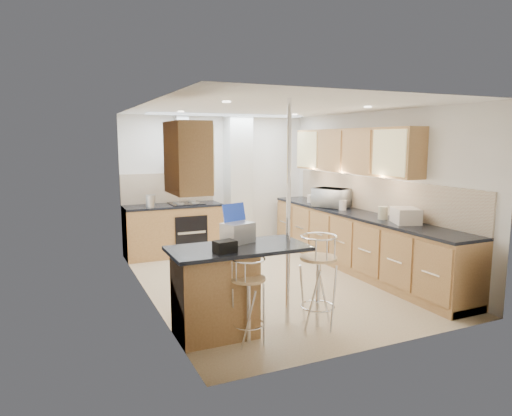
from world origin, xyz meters
name	(u,v)px	position (x,y,z in m)	size (l,w,h in m)	color
ground	(272,281)	(0.00, 0.00, 0.00)	(4.80, 4.80, 0.00)	tan
room_shell	(281,174)	(0.32, 0.38, 1.54)	(3.64, 4.84, 2.51)	white
right_counter	(357,241)	(1.50, 0.00, 0.46)	(0.63, 4.40, 0.92)	#9D6D3F
back_counter	(173,230)	(-0.95, 2.10, 0.46)	(1.70, 0.63, 0.92)	#9D6D3F
peninsula	(239,289)	(-1.12, -1.45, 0.48)	(1.47, 0.72, 0.94)	#9D6D3F
microwave	(332,198)	(1.45, 0.67, 1.08)	(0.58, 0.39, 0.32)	white
laptop	(238,233)	(-1.06, -1.27, 1.05)	(0.32, 0.24, 0.22)	#979A9E
bag	(225,246)	(-1.34, -1.62, 1.00)	(0.21, 0.16, 0.12)	black
bar_stool_near	(248,301)	(-1.15, -1.76, 0.45)	(0.37, 0.37, 0.90)	tan
bar_stool_end	(318,281)	(-0.28, -1.70, 0.52)	(0.43, 0.43, 1.04)	tan
jar_a	(343,205)	(1.43, 0.32, 1.00)	(0.12, 0.12, 0.16)	silver
jar_b	(310,199)	(1.42, 1.32, 0.99)	(0.11, 0.11, 0.14)	silver
jar_c	(383,213)	(1.45, -0.65, 1.01)	(0.14, 0.14, 0.19)	beige
jar_d	(408,218)	(1.56, -1.04, 0.99)	(0.10, 0.10, 0.14)	white
bread_bin	(406,216)	(1.53, -1.03, 1.03)	(0.32, 0.40, 0.21)	silver
kettle	(150,201)	(-1.37, 1.93, 1.03)	(0.16, 0.16, 0.21)	silver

